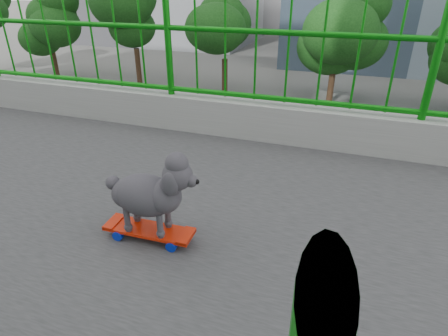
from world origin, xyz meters
TOP-DOWN VIEW (x-y plane):
  - road at (-13.00, 0.00)m, footprint 18.00×90.00m
  - street_trees at (-26.03, 1.06)m, footprint 5.30×60.40m
  - skateboard at (0.13, 4.62)m, footprint 0.16×0.47m
  - poodle at (0.13, 4.64)m, footprint 0.22×0.50m
  - car_0 at (-6.00, -5.08)m, footprint 1.78×4.43m
  - car_1 at (-9.20, 8.74)m, footprint 1.47×4.21m
  - car_3 at (-15.60, -2.09)m, footprint 1.84×4.52m
  - car_4 at (-18.80, 5.61)m, footprint 1.61×4.01m

SIDE VIEW (x-z plane):
  - road at x=-13.00m, z-range 0.00..0.02m
  - car_3 at x=-15.60m, z-range 0.00..1.31m
  - car_4 at x=-18.80m, z-range 0.00..1.37m
  - car_1 at x=-9.20m, z-range 0.00..1.39m
  - car_0 at x=-6.00m, z-range 0.00..1.51m
  - street_trees at x=-26.03m, z-range 1.09..8.35m
  - skateboard at x=0.13m, z-range 7.02..7.08m
  - poodle at x=0.13m, z-range 7.08..7.49m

